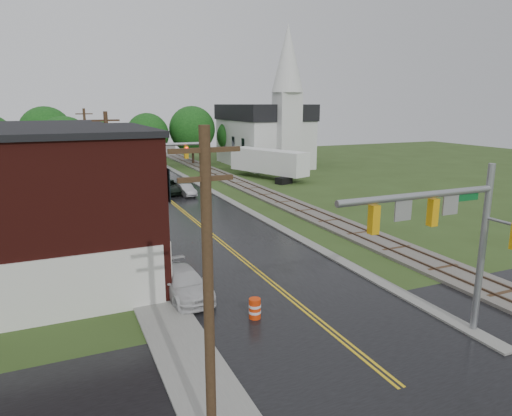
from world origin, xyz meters
TOP-DOWN VIEW (x-y plane):
  - ground at (0.00, 0.00)m, footprint 160.00×160.00m
  - main_road at (0.00, 30.00)m, footprint 10.00×90.00m
  - cross_road at (0.00, 2.00)m, footprint 60.00×9.00m
  - curb_right at (5.40, 35.00)m, footprint 0.80×70.00m
  - sidewalk_left at (-6.20, 25.00)m, footprint 2.40×50.00m
  - brick_building at (-12.48, 15.00)m, footprint 14.30×10.30m
  - yellow_house at (-11.00, 26.00)m, footprint 8.00×7.00m
  - darkred_building at (-10.00, 35.00)m, footprint 7.00×6.00m
  - church at (20.00, 53.74)m, footprint 10.40×18.40m
  - railroad at (10.00, 35.00)m, footprint 3.20×80.00m
  - traffic_signal_near at (3.47, 2.00)m, footprint 7.34×0.30m
  - traffic_signal_far at (-3.47, 27.00)m, footprint 7.34×0.43m
  - utility_pole_a at (-6.80, 0.00)m, footprint 1.80×0.28m
  - utility_pole_b at (-6.80, 22.00)m, footprint 1.80×0.28m
  - utility_pole_c at (-6.80, 44.00)m, footprint 1.80×0.28m
  - tree_left_c at (-13.85, 39.90)m, footprint 6.00×6.00m
  - tree_left_e at (-8.85, 45.90)m, footprint 6.40×6.40m
  - suv_dark at (0.80, 37.50)m, footprint 2.79×5.34m
  - sedan_silver at (2.17, 35.63)m, footprint 1.58×3.72m
  - pickup_white at (-4.80, 10.52)m, footprint 2.31×4.94m
  - semi_trailer at (15.00, 42.36)m, footprint 6.49×11.89m
  - construction_barrel at (-2.50, 6.83)m, footprint 0.64×0.64m

SIDE VIEW (x-z plane):
  - ground at x=0.00m, z-range 0.00..0.00m
  - main_road at x=0.00m, z-range -0.01..0.01m
  - cross_road at x=0.00m, z-range -0.01..0.01m
  - curb_right at x=5.40m, z-range -0.06..0.06m
  - sidewalk_left at x=-6.20m, z-range -0.06..0.06m
  - railroad at x=10.00m, z-range -0.04..0.26m
  - construction_barrel at x=-2.50m, z-range 0.00..0.95m
  - sedan_silver at x=2.17m, z-range 0.00..1.19m
  - pickup_white at x=-4.80m, z-range 0.00..1.40m
  - suv_dark at x=0.80m, z-range 0.00..1.44m
  - darkred_building at x=-10.00m, z-range 0.00..4.40m
  - semi_trailer at x=15.00m, z-range 0.36..4.10m
  - yellow_house at x=-11.00m, z-range 0.00..6.40m
  - brick_building at x=-12.48m, z-range 0.00..8.30m
  - tree_left_c at x=-13.85m, z-range 0.69..8.34m
  - utility_pole_a at x=-6.80m, z-range 0.22..9.22m
  - utility_pole_b at x=-6.80m, z-range 0.22..9.22m
  - utility_pole_c at x=-6.80m, z-range 0.22..9.22m
  - tree_left_e at x=-8.85m, z-range 0.73..8.89m
  - traffic_signal_near at x=3.47m, z-range 1.37..8.57m
  - traffic_signal_far at x=-3.47m, z-range 1.37..8.57m
  - church at x=20.00m, z-range -4.17..15.83m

